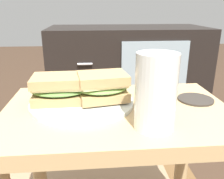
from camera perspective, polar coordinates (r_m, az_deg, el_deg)
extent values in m
cube|color=tan|center=(0.59, 1.32, -6.13)|extent=(0.56, 0.36, 0.04)
cylinder|color=tan|center=(0.85, -17.27, -16.32)|extent=(0.04, 0.04, 0.43)
cylinder|color=tan|center=(0.89, 16.61, -14.74)|extent=(0.04, 0.04, 0.43)
cube|color=black|center=(1.55, 3.62, 4.07)|extent=(0.96, 0.44, 0.58)
cube|color=#8C9EA8|center=(1.36, 10.03, 2.12)|extent=(0.37, 0.01, 0.44)
cylinder|color=silver|center=(1.29, -6.52, 6.09)|extent=(0.08, 0.01, 0.01)
cylinder|color=silver|center=(1.35, -6.17, -3.03)|extent=(0.08, 0.01, 0.01)
cube|color=brown|center=(1.16, -15.35, -18.24)|extent=(1.29, 0.62, 0.01)
cube|color=#937556|center=(1.16, -15.37, -18.06)|extent=(1.05, 0.51, 0.00)
cylinder|color=silver|center=(0.61, -7.16, -3.07)|extent=(0.26, 0.26, 0.01)
cube|color=tan|center=(0.62, -12.16, -1.70)|extent=(0.14, 0.10, 0.02)
ellipsoid|color=#608C42|center=(0.61, -12.29, -0.03)|extent=(0.15, 0.10, 0.02)
cube|color=beige|center=(0.61, -12.36, 0.95)|extent=(0.13, 0.09, 0.01)
cube|color=tan|center=(0.60, -12.46, 2.21)|extent=(0.14, 0.10, 0.02)
cube|color=tan|center=(0.60, -2.21, -1.22)|extent=(0.13, 0.11, 0.02)
ellipsoid|color=#729E4C|center=(0.60, -2.23, 0.48)|extent=(0.14, 0.12, 0.02)
cube|color=beige|center=(0.59, -2.25, 1.49)|extent=(0.12, 0.10, 0.01)
cube|color=tan|center=(0.59, -2.27, 2.78)|extent=(0.13, 0.11, 0.02)
cylinder|color=silver|center=(0.48, 10.47, -0.61)|extent=(0.08, 0.08, 0.16)
cylinder|color=#C67219|center=(0.48, 10.39, -1.81)|extent=(0.07, 0.07, 0.13)
cylinder|color=white|center=(0.46, 10.91, 6.28)|extent=(0.07, 0.07, 0.01)
cylinder|color=#332D28|center=(0.67, 19.42, -2.24)|extent=(0.09, 0.09, 0.01)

